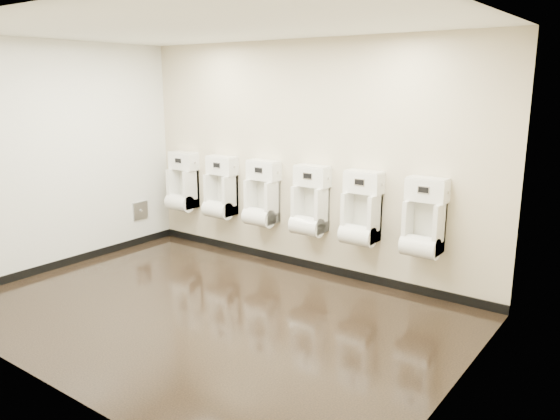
# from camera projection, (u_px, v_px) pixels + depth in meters

# --- Properties ---
(ground) EXTENTS (5.00, 3.50, 0.00)m
(ground) POSITION_uv_depth(u_px,v_px,m) (209.00, 312.00, 5.60)
(ground) COLOR black
(ground) RESTS_ON ground
(ceiling) EXTENTS (5.00, 3.50, 0.00)m
(ceiling) POSITION_uv_depth(u_px,v_px,m) (200.00, 26.00, 4.96)
(ceiling) COLOR white
(back_wall) EXTENTS (5.00, 0.02, 2.80)m
(back_wall) POSITION_uv_depth(u_px,v_px,m) (305.00, 158.00, 6.65)
(back_wall) COLOR beige
(back_wall) RESTS_ON ground
(front_wall) EXTENTS (5.00, 0.02, 2.80)m
(front_wall) POSITION_uv_depth(u_px,v_px,m) (34.00, 211.00, 3.90)
(front_wall) COLOR beige
(front_wall) RESTS_ON ground
(left_wall) EXTENTS (0.02, 3.50, 2.80)m
(left_wall) POSITION_uv_depth(u_px,v_px,m) (58.00, 157.00, 6.72)
(left_wall) COLOR beige
(left_wall) RESTS_ON ground
(right_wall) EXTENTS (0.02, 3.50, 2.80)m
(right_wall) POSITION_uv_depth(u_px,v_px,m) (463.00, 214.00, 3.84)
(right_wall) COLOR beige
(right_wall) RESTS_ON ground
(tile_overlay_left) EXTENTS (0.01, 3.50, 2.80)m
(tile_overlay_left) POSITION_uv_depth(u_px,v_px,m) (58.00, 157.00, 6.71)
(tile_overlay_left) COLOR white
(tile_overlay_left) RESTS_ON ground
(skirting_back) EXTENTS (5.00, 0.02, 0.10)m
(skirting_back) POSITION_uv_depth(u_px,v_px,m) (304.00, 263.00, 6.95)
(skirting_back) COLOR black
(skirting_back) RESTS_ON ground
(skirting_left) EXTENTS (0.02, 3.50, 0.10)m
(skirting_left) POSITION_uv_depth(u_px,v_px,m) (68.00, 261.00, 7.02)
(skirting_left) COLOR black
(skirting_left) RESTS_ON ground
(access_panel) EXTENTS (0.04, 0.25, 0.25)m
(access_panel) POSITION_uv_depth(u_px,v_px,m) (140.00, 210.00, 7.85)
(access_panel) COLOR #9E9EA3
(access_panel) RESTS_ON left_wall
(urinal_0) EXTENTS (0.44, 0.33, 0.82)m
(urinal_0) POSITION_uv_depth(u_px,v_px,m) (182.00, 186.00, 7.83)
(urinal_0) COLOR white
(urinal_0) RESTS_ON back_wall
(urinal_1) EXTENTS (0.44, 0.33, 0.82)m
(urinal_1) POSITION_uv_depth(u_px,v_px,m) (220.00, 192.00, 7.40)
(urinal_1) COLOR white
(urinal_1) RESTS_ON back_wall
(urinal_2) EXTENTS (0.44, 0.33, 0.82)m
(urinal_2) POSITION_uv_depth(u_px,v_px,m) (262.00, 198.00, 6.99)
(urinal_2) COLOR white
(urinal_2) RESTS_ON back_wall
(urinal_3) EXTENTS (0.44, 0.33, 0.82)m
(urinal_3) POSITION_uv_depth(u_px,v_px,m) (310.00, 206.00, 6.56)
(urinal_3) COLOR white
(urinal_3) RESTS_ON back_wall
(urinal_4) EXTENTS (0.44, 0.33, 0.82)m
(urinal_4) POSITION_uv_depth(u_px,v_px,m) (361.00, 214.00, 6.17)
(urinal_4) COLOR white
(urinal_4) RESTS_ON back_wall
(urinal_5) EXTENTS (0.44, 0.33, 0.82)m
(urinal_5) POSITION_uv_depth(u_px,v_px,m) (424.00, 224.00, 5.74)
(urinal_5) COLOR white
(urinal_5) RESTS_ON back_wall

